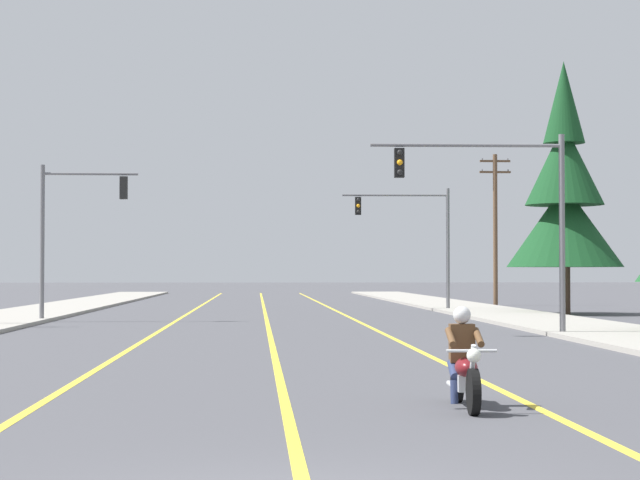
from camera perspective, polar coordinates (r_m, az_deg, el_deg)
The scene contains 11 objects.
lane_stripe_center at distance 54.15m, azimuth -2.81°, elevation -3.71°, with size 0.16×100.00×0.01m, color yellow.
lane_stripe_left at distance 54.24m, azimuth -6.66°, elevation -3.70°, with size 0.16×100.00×0.01m, color yellow.
lane_stripe_right at distance 54.30m, azimuth 1.01°, elevation -3.71°, with size 0.16×100.00×0.01m, color yellow.
sidewalk_kerb_right at distance 50.39m, azimuth 9.47°, elevation -3.77°, with size 4.40×110.00×0.14m, color #9E998E.
sidewalk_kerb_left at distance 50.22m, azimuth -15.13°, elevation -3.74°, with size 4.40×110.00×0.14m, color #9E998E.
motorcycle_with_rider at distance 16.39m, azimuth 7.34°, elevation -6.43°, with size 0.70×2.19×1.46m.
traffic_signal_near_right at distance 34.84m, azimuth 9.39°, elevation 2.01°, with size 5.99×0.37×6.20m.
traffic_signal_near_left at distance 45.36m, azimuth -12.62°, elevation 1.01°, with size 3.83×0.37×6.20m.
traffic_signal_mid_right at distance 56.83m, azimuth 4.95°, elevation 0.56°, with size 5.45×0.37×6.20m.
utility_pole_right_far at distance 66.73m, azimuth 8.90°, elevation 0.79°, with size 1.85×0.26×8.91m.
conifer_tree_right_verge_far at distance 53.40m, azimuth 12.32°, elevation 2.11°, with size 5.37×5.37×11.82m.
Camera 1 is at (-0.40, -9.11, 1.96)m, focal length 62.95 mm.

